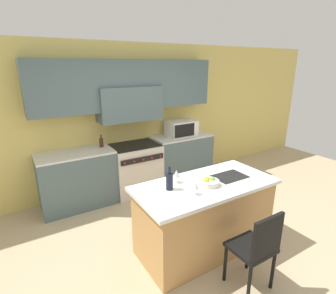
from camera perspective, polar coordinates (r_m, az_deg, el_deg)
The scene contains 12 objects.
ground_plane at distance 3.75m, azimuth 6.00°, elevation -20.60°, with size 10.00×10.00×0.00m, color tan.
back_cabinetry at distance 4.89m, azimuth -8.99°, elevation 8.79°, with size 10.00×0.46×2.70m.
back_counter at distance 4.96m, azimuth -7.26°, elevation -4.40°, with size 3.30×0.62×0.95m.
range_stove at distance 4.94m, azimuth -7.15°, elevation -4.62°, with size 0.87×0.70×0.92m.
microwave at distance 5.25m, azimuth 2.89°, elevation 4.13°, with size 0.58×0.40×0.30m.
kitchen_island at distance 3.49m, azimuth 7.90°, elevation -14.64°, with size 1.78×0.84×0.92m.
island_chair at distance 3.00m, azimuth 18.79°, elevation -19.84°, with size 0.42×0.40×0.93m.
wine_bottle at distance 3.04m, azimuth 0.33°, elevation -7.40°, with size 0.08×0.08×0.28m.
wine_glass_near at distance 2.94m, azimuth 5.95°, elevation -8.28°, with size 0.08×0.08×0.17m.
wine_glass_far at distance 3.21m, azimuth 1.85°, elevation -5.91°, with size 0.08×0.08×0.17m.
fruit_bowl at distance 3.21m, azimuth 8.94°, elevation -7.55°, with size 0.24×0.24×0.10m.
oil_bottle_on_counter at distance 4.66m, azimuth -14.31°, elevation 0.99°, with size 0.07×0.07×0.22m.
Camera 1 is at (-1.84, -2.31, 2.31)m, focal length 28.00 mm.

